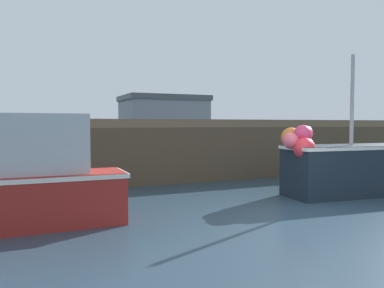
# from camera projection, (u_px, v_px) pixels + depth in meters

# --- Properties ---
(ground) EXTENTS (120.00, 160.00, 0.10)m
(ground) POSITION_uv_depth(u_px,v_px,m) (311.00, 223.00, 7.13)
(ground) COLOR #283D4C
(pier) EXTENTS (14.49, 6.52, 1.96)m
(pier) POSITION_uv_depth(u_px,v_px,m) (221.00, 129.00, 14.84)
(pier) COLOR brown
(pier) RESTS_ON ground
(fishing_boat_near_left) EXTENTS (4.14, 1.10, 2.00)m
(fishing_boat_near_left) POSITION_uv_depth(u_px,v_px,m) (12.00, 187.00, 6.48)
(fishing_boat_near_left) COLOR maroon
(fishing_boat_near_left) RESTS_ON ground
(fishing_boat_near_right) EXTENTS (3.77, 1.52, 3.57)m
(fishing_boat_near_right) POSITION_uv_depth(u_px,v_px,m) (347.00, 166.00, 9.62)
(fishing_boat_near_right) COLOR #19232D
(fishing_boat_near_right) RESTS_ON ground
(warehouse) EXTENTS (8.01, 6.19, 4.60)m
(warehouse) POSITION_uv_depth(u_px,v_px,m) (163.00, 119.00, 37.67)
(warehouse) COLOR gray
(warehouse) RESTS_ON ground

